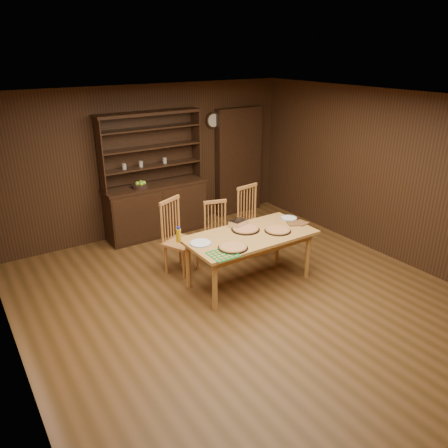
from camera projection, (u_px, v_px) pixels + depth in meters
floor at (246, 301)px, 5.87m from camera, size 6.00×6.00×0.00m
room_shell at (248, 189)px, 5.27m from camera, size 6.00×6.00×6.00m
china_hutch at (156, 203)px, 7.77m from camera, size 1.84×0.52×2.17m
doorway at (238, 162)px, 8.68m from camera, size 1.00×0.18×2.10m
wall_clock at (213, 120)px, 8.12m from camera, size 0.30×0.05×0.30m
dining_table at (250, 240)px, 6.10m from camera, size 1.82×0.91×0.75m
chair_left at (176, 234)px, 6.47m from camera, size 0.61×0.60×1.13m
chair_center at (217, 229)px, 6.88m from camera, size 0.48×0.46×0.95m
chair_right at (251, 217)px, 7.14m from camera, size 0.51×0.49×1.10m
pizza_left at (233, 247)px, 5.65m from camera, size 0.40×0.40×0.04m
pizza_right at (278, 230)px, 6.17m from camera, size 0.38×0.38×0.04m
pizza_center at (246, 229)px, 6.21m from camera, size 0.41×0.41×0.04m
cooling_rack at (223, 254)px, 5.47m from camera, size 0.38×0.38×0.01m
plate_left at (201, 243)px, 5.78m from camera, size 0.29×0.29×0.02m
plate_right at (289, 218)px, 6.62m from camera, size 0.25×0.25×0.02m
foil_dish at (238, 223)px, 6.32m from camera, size 0.28×0.23×0.10m
juice_bottle at (179, 235)px, 5.81m from camera, size 0.07×0.07×0.21m
pot_holder_a at (301, 223)px, 6.44m from camera, size 0.22×0.22×0.01m
pot_holder_b at (294, 223)px, 6.42m from camera, size 0.24×0.24×0.01m
fruit_bowl at (140, 185)px, 7.43m from camera, size 0.27×0.27×0.12m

